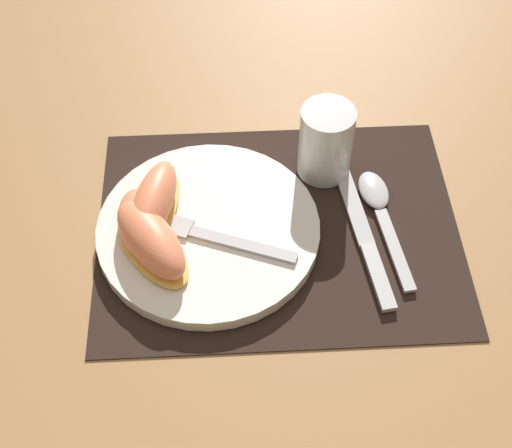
% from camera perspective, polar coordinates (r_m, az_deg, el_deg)
% --- Properties ---
extents(ground_plane, '(3.00, 3.00, 0.00)m').
position_cam_1_polar(ground_plane, '(0.83, 1.79, -0.39)').
color(ground_plane, '#A37547').
extents(placemat, '(0.42, 0.32, 0.00)m').
position_cam_1_polar(placemat, '(0.82, 1.79, -0.30)').
color(placemat, black).
rests_on(placemat, ground_plane).
extents(plate, '(0.25, 0.25, 0.02)m').
position_cam_1_polar(plate, '(0.81, -3.82, -0.48)').
color(plate, white).
rests_on(plate, placemat).
extents(juice_glass, '(0.06, 0.06, 0.09)m').
position_cam_1_polar(juice_glass, '(0.85, 5.57, 6.32)').
color(juice_glass, silver).
rests_on(juice_glass, placemat).
extents(knife, '(0.05, 0.22, 0.01)m').
position_cam_1_polar(knife, '(0.82, 8.60, -0.84)').
color(knife, '#BCBCC1').
rests_on(knife, placemat).
extents(spoon, '(0.05, 0.17, 0.01)m').
position_cam_1_polar(spoon, '(0.85, 9.81, 1.49)').
color(spoon, '#BCBCC1').
rests_on(spoon, placemat).
extents(fork, '(0.19, 0.09, 0.00)m').
position_cam_1_polar(fork, '(0.80, -4.72, -0.72)').
color(fork, '#BCBCC1').
rests_on(fork, plate).
extents(citrus_wedge_0, '(0.08, 0.13, 0.04)m').
position_cam_1_polar(citrus_wedge_0, '(0.81, -8.18, 1.60)').
color(citrus_wedge_0, '#F7C656').
rests_on(citrus_wedge_0, plate).
extents(citrus_wedge_1, '(0.07, 0.10, 0.03)m').
position_cam_1_polar(citrus_wedge_1, '(0.80, -9.28, 0.06)').
color(citrus_wedge_1, '#F7C656').
rests_on(citrus_wedge_1, plate).
extents(citrus_wedge_2, '(0.11, 0.13, 0.04)m').
position_cam_1_polar(citrus_wedge_2, '(0.78, -8.40, -1.34)').
color(citrus_wedge_2, '#F7C656').
rests_on(citrus_wedge_2, plate).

